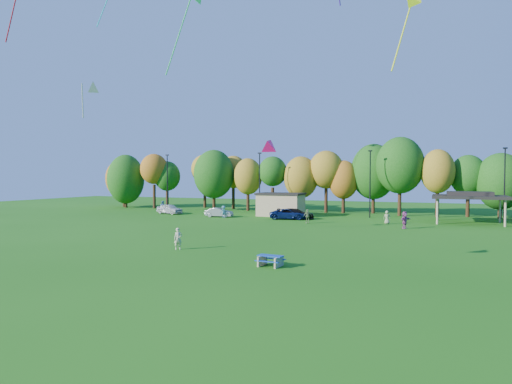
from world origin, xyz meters
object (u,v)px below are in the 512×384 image
at_px(picnic_table, 270,260).
at_px(car_d, 296,214).
at_px(car_a, 170,209).
at_px(car_c, 289,214).
at_px(kite_flyer, 178,239).
at_px(car_b, 219,212).

distance_m(picnic_table, car_d, 31.33).
height_order(car_a, car_c, car_a).
height_order(kite_flyer, car_c, kite_flyer).
height_order(car_a, car_b, car_a).
bearing_deg(car_b, kite_flyer, -168.26).
relative_size(car_a, car_b, 1.15).
xyz_separation_m(car_a, car_b, (9.16, -1.89, -0.12)).
relative_size(car_a, car_d, 0.91).
bearing_deg(picnic_table, car_d, 108.88).
bearing_deg(car_d, kite_flyer, 162.83).
xyz_separation_m(kite_flyer, car_d, (1.05, 26.94, -0.13)).
bearing_deg(car_a, car_c, -79.98).
xyz_separation_m(car_b, car_d, (10.64, 0.98, 0.07)).
bearing_deg(car_d, car_c, 111.72).
bearing_deg(kite_flyer, picnic_table, -59.79).
height_order(kite_flyer, car_d, kite_flyer).
bearing_deg(car_a, car_d, -78.18).
relative_size(car_a, car_c, 0.89).
xyz_separation_m(kite_flyer, car_c, (0.29, 26.38, -0.15)).
height_order(picnic_table, car_b, car_b).
height_order(car_a, car_d, car_a).
relative_size(picnic_table, car_a, 0.39).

